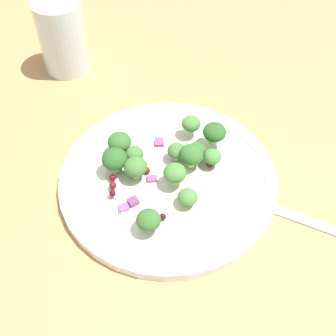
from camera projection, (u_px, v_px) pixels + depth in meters
ground_plane at (164, 214)px, 52.10cm from camera, size 180.00×180.00×2.00cm
plate at (168, 178)px, 53.06cm from camera, size 25.35×25.35×1.70cm
dressing_pool at (168, 176)px, 52.72cm from camera, size 14.71×14.71×0.20cm
broccoli_floret_0 at (191, 124)px, 55.25cm from camera, size 2.34×2.34×2.37cm
broccoli_floret_1 at (196, 150)px, 53.57cm from camera, size 2.14×2.14×2.17cm
broccoli_floret_2 at (115, 159)px, 51.43cm from camera, size 2.95×2.95×2.99cm
broccoli_floret_3 at (134, 154)px, 52.76cm from camera, size 2.13×2.13×2.16cm
broccoli_floret_4 at (149, 220)px, 46.70cm from camera, size 2.60×2.60×2.63cm
broccoli_floret_5 at (188, 197)px, 49.07cm from camera, size 2.20×2.20×2.22cm
broccoli_floret_6 at (215, 159)px, 52.27cm from camera, size 2.08×2.08×2.11cm
broccoli_floret_7 at (191, 155)px, 52.03cm from camera, size 2.81×2.81×2.85cm
broccoli_floret_8 at (214, 133)px, 53.88cm from camera, size 2.78×2.78×2.82cm
broccoli_floret_9 at (175, 173)px, 50.24cm from camera, size 2.58×2.58×2.62cm
broccoli_floret_10 at (177, 151)px, 53.01cm from camera, size 2.16×2.16×2.19cm
broccoli_floret_11 at (120, 142)px, 53.49cm from camera, size 2.81×2.81×2.84cm
broccoli_floret_12 at (138, 166)px, 51.11cm from camera, size 2.66×2.66×2.70cm
cranberry_0 at (208, 162)px, 53.21cm from camera, size 0.94×0.94×0.94cm
cranberry_1 at (112, 178)px, 51.65cm from camera, size 0.80×0.80×0.80cm
cranberry_2 at (112, 193)px, 50.10cm from camera, size 0.72×0.72×0.72cm
cranberry_3 at (113, 185)px, 50.78cm from camera, size 0.83×0.83×0.83cm
cranberry_4 at (163, 217)px, 48.40cm from camera, size 0.71×0.71×0.71cm
cranberry_5 at (146, 171)px, 52.63cm from camera, size 0.93×0.93×0.93cm
cranberry_6 at (122, 154)px, 54.12cm from camera, size 0.78×0.78×0.78cm
onion_bit_0 at (159, 143)px, 55.67cm from camera, size 1.65×1.64×0.55cm
onion_bit_1 at (133, 201)px, 49.78cm from camera, size 1.18×1.27×0.45cm
onion_bit_2 at (124, 208)px, 49.59cm from camera, size 1.33×1.42×0.45cm
onion_bit_3 at (152, 179)px, 52.06cm from camera, size 1.37×1.44×0.32cm
onion_bit_4 at (120, 151)px, 54.50cm from camera, size 0.97×1.38×0.56cm
fork at (306, 220)px, 50.06cm from camera, size 17.91×8.68×0.50cm
water_glass at (62, 36)px, 63.66cm from camera, size 6.58×6.58×10.57cm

